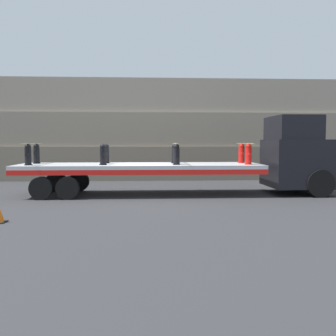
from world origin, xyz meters
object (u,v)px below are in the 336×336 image
(fire_hydrant_black_near_0, at_px, (28,155))
(fire_hydrant_black_near_1, at_px, (103,155))
(fire_hydrant_red_far_3, at_px, (241,154))
(fire_hydrant_black_near_2, at_px, (177,155))
(truck_cab, at_px, (299,155))
(fire_hydrant_red_near_3, at_px, (248,154))
(fire_hydrant_black_far_1, at_px, (106,154))
(fire_hydrant_black_far_2, at_px, (174,154))
(flatbed_trailer, at_px, (126,169))
(fire_hydrant_black_far_0, at_px, (36,154))

(fire_hydrant_black_near_0, bearing_deg, fire_hydrant_black_near_1, 0.00)
(fire_hydrant_red_far_3, bearing_deg, fire_hydrant_black_near_2, -158.88)
(truck_cab, bearing_deg, fire_hydrant_red_near_3, -166.36)
(fire_hydrant_black_far_1, height_order, fire_hydrant_black_far_2, same)
(fire_hydrant_red_near_3, bearing_deg, fire_hydrant_red_far_3, 90.00)
(truck_cab, bearing_deg, fire_hydrant_black_far_1, 176.05)
(flatbed_trailer, relative_size, fire_hydrant_black_near_1, 11.84)
(flatbed_trailer, bearing_deg, truck_cab, 0.00)
(truck_cab, xyz_separation_m, fire_hydrant_black_near_1, (-8.22, -0.57, 0.07))
(fire_hydrant_red_far_3, bearing_deg, fire_hydrant_black_near_0, -172.66)
(fire_hydrant_black_far_0, relative_size, fire_hydrant_black_far_1, 1.00)
(fire_hydrant_black_far_0, xyz_separation_m, fire_hydrant_red_near_3, (8.82, -1.14, 0.00))
(fire_hydrant_black_near_0, distance_m, fire_hydrant_black_near_1, 2.94)
(fire_hydrant_black_far_2, relative_size, fire_hydrant_red_far_3, 1.00)
(fire_hydrant_black_near_0, xyz_separation_m, fire_hydrant_black_near_1, (2.94, 0.00, 0.00))
(flatbed_trailer, distance_m, fire_hydrant_black_far_1, 1.23)
(fire_hydrant_black_far_1, xyz_separation_m, fire_hydrant_red_near_3, (5.88, -1.14, 0.00))
(fire_hydrant_black_far_2, bearing_deg, fire_hydrant_red_near_3, -21.12)
(fire_hydrant_black_near_0, xyz_separation_m, fire_hydrant_red_far_3, (8.82, 1.14, 0.00))
(fire_hydrant_red_far_3, bearing_deg, fire_hydrant_black_far_1, 180.00)
(truck_cab, xyz_separation_m, fire_hydrant_black_far_1, (-8.22, 0.57, 0.07))
(fire_hydrant_black_far_0, bearing_deg, fire_hydrant_red_near_3, -7.34)
(fire_hydrant_black_near_1, bearing_deg, fire_hydrant_black_far_2, 21.12)
(flatbed_trailer, relative_size, fire_hydrant_black_far_2, 11.84)
(fire_hydrant_black_far_1, height_order, fire_hydrant_red_near_3, same)
(fire_hydrant_black_far_0, xyz_separation_m, fire_hydrant_black_near_1, (2.94, -1.14, 0.00))
(fire_hydrant_black_near_2, bearing_deg, fire_hydrant_black_far_1, 158.88)
(fire_hydrant_black_near_0, height_order, fire_hydrant_red_far_3, same)
(truck_cab, height_order, fire_hydrant_black_far_1, truck_cab)
(fire_hydrant_black_far_1, bearing_deg, fire_hydrant_red_near_3, -10.93)
(fire_hydrant_black_near_0, xyz_separation_m, fire_hydrant_black_far_2, (5.88, 1.14, 0.00))
(truck_cab, distance_m, fire_hydrant_red_far_3, 2.41)
(fire_hydrant_black_far_0, relative_size, fire_hydrant_black_near_2, 1.00)
(fire_hydrant_black_near_1, relative_size, fire_hydrant_black_far_2, 1.00)
(fire_hydrant_black_near_0, xyz_separation_m, fire_hydrant_black_far_1, (2.94, 1.14, 0.00))
(flatbed_trailer, relative_size, fire_hydrant_red_far_3, 11.84)
(fire_hydrant_black_near_1, relative_size, fire_hydrant_red_near_3, 1.00)
(fire_hydrant_black_near_1, xyz_separation_m, fire_hydrant_red_near_3, (5.88, 0.00, 0.00))
(flatbed_trailer, xyz_separation_m, fire_hydrant_black_far_2, (2.06, 0.57, 0.64))
(flatbed_trailer, bearing_deg, fire_hydrant_black_far_1, 147.13)
(truck_cab, height_order, fire_hydrant_red_far_3, truck_cab)
(fire_hydrant_black_far_2, bearing_deg, fire_hydrant_black_near_2, -90.00)
(truck_cab, xyz_separation_m, flatbed_trailer, (-7.35, 0.00, -0.57))
(fire_hydrant_black_far_0, height_order, fire_hydrant_black_near_2, same)
(fire_hydrant_black_near_0, xyz_separation_m, fire_hydrant_black_near_2, (5.88, 0.00, 0.00))
(truck_cab, bearing_deg, fire_hydrant_red_far_3, 166.36)
(fire_hydrant_black_far_0, bearing_deg, fire_hydrant_black_far_2, 0.00)
(flatbed_trailer, height_order, fire_hydrant_black_near_2, fire_hydrant_black_near_2)
(truck_cab, height_order, flatbed_trailer, truck_cab)
(truck_cab, height_order, fire_hydrant_red_near_3, truck_cab)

